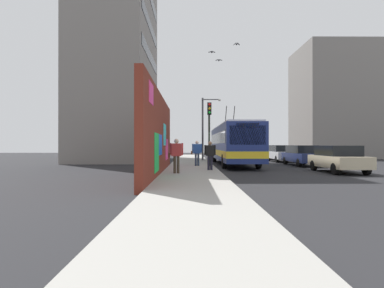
% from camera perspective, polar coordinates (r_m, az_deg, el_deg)
% --- Properties ---
extents(ground_plane, '(80.00, 80.00, 0.00)m').
position_cam_1_polar(ground_plane, '(20.87, 4.27, -4.62)').
color(ground_plane, '#232326').
extents(sidewalk_slab, '(48.00, 3.20, 0.15)m').
position_cam_1_polar(sidewalk_slab, '(20.80, -0.14, -4.42)').
color(sidewalk_slab, '#9E9B93').
rests_on(sidewalk_slab, ground_plane).
extents(graffiti_wall, '(12.91, 0.32, 4.28)m').
position_cam_1_polar(graffiti_wall, '(16.28, -6.24, 1.63)').
color(graffiti_wall, maroon).
rests_on(graffiti_wall, ground_plane).
extents(building_far_left, '(13.27, 6.72, 21.84)m').
position_cam_1_polar(building_far_left, '(33.62, -13.81, 15.91)').
color(building_far_left, gray).
rests_on(building_far_left, ground_plane).
extents(building_far_right, '(8.35, 9.76, 13.86)m').
position_cam_1_polar(building_far_right, '(42.63, 25.84, 7.02)').
color(building_far_right, gray).
rests_on(building_far_right, ground_plane).
extents(city_bus, '(12.70, 2.61, 4.96)m').
position_cam_1_polar(city_bus, '(24.72, 7.73, 0.20)').
color(city_bus, navy).
rests_on(city_bus, ground_plane).
extents(parked_car_champagne, '(4.23, 1.93, 1.58)m').
position_cam_1_polar(parked_car_champagne, '(19.62, 25.91, -2.45)').
color(parked_car_champagne, '#C6B793').
rests_on(parked_car_champagne, ground_plane).
extents(parked_car_navy, '(4.74, 1.76, 1.58)m').
position_cam_1_polar(parked_car_navy, '(24.89, 20.05, -1.96)').
color(parked_car_navy, navy).
rests_on(parked_car_navy, ground_plane).
extents(parked_car_white, '(4.41, 1.86, 1.58)m').
position_cam_1_polar(parked_car_white, '(29.90, 16.51, -1.65)').
color(parked_car_white, white).
rests_on(parked_car_white, ground_plane).
extents(parked_car_red, '(4.52, 1.87, 1.58)m').
position_cam_1_polar(parked_car_red, '(35.41, 13.82, -1.42)').
color(parked_car_red, '#B21E19').
rests_on(parked_car_red, ground_plane).
extents(pedestrian_near_wall, '(0.24, 0.78, 1.79)m').
position_cam_1_polar(pedestrian_near_wall, '(15.66, -3.00, -1.67)').
color(pedestrian_near_wall, '#3F3326').
rests_on(pedestrian_near_wall, sidewalk_slab).
extents(pedestrian_at_curb, '(0.22, 0.67, 1.67)m').
position_cam_1_polar(pedestrian_at_curb, '(17.64, 3.43, -1.75)').
color(pedestrian_at_curb, '#1E1E2D').
rests_on(pedestrian_at_curb, sidewalk_slab).
extents(pedestrian_midblock, '(0.24, 0.77, 1.76)m').
position_cam_1_polar(pedestrian_midblock, '(21.05, 0.94, -1.32)').
color(pedestrian_midblock, '#2D3F59').
rests_on(pedestrian_midblock, sidewalk_slab).
extents(traffic_light, '(0.49, 0.28, 4.42)m').
position_cam_1_polar(traffic_light, '(20.90, 3.29, 3.93)').
color(traffic_light, '#2D382D').
rests_on(traffic_light, sidewalk_slab).
extents(street_lamp, '(0.44, 1.88, 6.06)m').
position_cam_1_polar(street_lamp, '(29.49, 2.47, 3.84)').
color(street_lamp, '#4C4C51').
rests_on(street_lamp, sidewalk_slab).
extents(flying_pigeons, '(0.56, 2.55, 1.54)m').
position_cam_1_polar(flying_pigeons, '(25.85, 5.78, 16.93)').
color(flying_pigeons, slate).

